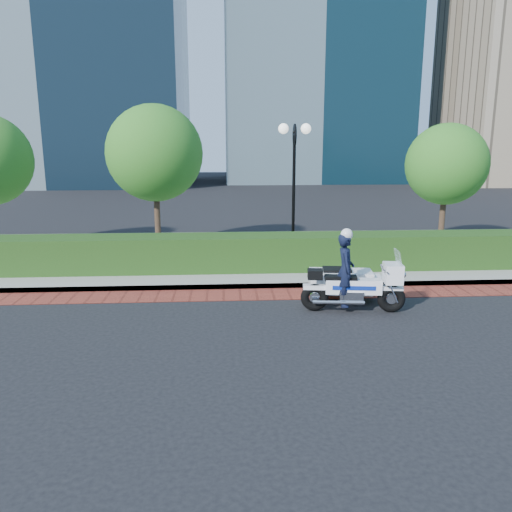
{
  "coord_description": "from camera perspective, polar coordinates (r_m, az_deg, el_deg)",
  "views": [
    {
      "loc": [
        -1.19,
        -10.6,
        3.71
      ],
      "look_at": [
        -0.43,
        1.52,
        1.0
      ],
      "focal_mm": 35.0,
      "sensor_mm": 36.0,
      "label": 1
    }
  ],
  "objects": [
    {
      "name": "hedge_main",
      "position": [
        14.57,
        1.18,
        0.46
      ],
      "size": [
        18.0,
        1.2,
        1.0
      ],
      "primitive_type": "cube",
      "color": "black",
      "rests_on": "sidewalk"
    },
    {
      "name": "tree_c",
      "position": [
        18.76,
        20.93,
        9.75
      ],
      "size": [
        2.8,
        2.8,
        4.3
      ],
      "color": "#332319",
      "rests_on": "sidewalk"
    },
    {
      "name": "tree_b",
      "position": [
        17.26,
        -11.51,
        11.42
      ],
      "size": [
        3.2,
        3.2,
        4.89
      ],
      "color": "#332319",
      "rests_on": "sidewalk"
    },
    {
      "name": "ground",
      "position": [
        11.29,
        2.68,
        -6.61
      ],
      "size": [
        120.0,
        120.0,
        0.0
      ],
      "primitive_type": "plane",
      "color": "black",
      "rests_on": "ground"
    },
    {
      "name": "lamppost",
      "position": [
        15.97,
        4.37,
        9.85
      ],
      "size": [
        1.02,
        0.7,
        4.21
      ],
      "color": "black",
      "rests_on": "sidewalk"
    },
    {
      "name": "sidewalk",
      "position": [
        17.03,
        0.5,
        0.26
      ],
      "size": [
        60.0,
        8.0,
        0.15
      ],
      "primitive_type": "cube",
      "color": "gray",
      "rests_on": "ground"
    },
    {
      "name": "police_motorcycle",
      "position": [
        11.77,
        10.38,
        -2.67
      ],
      "size": [
        2.37,
        1.79,
        1.91
      ],
      "rotation": [
        0.0,
        0.0,
        -0.12
      ],
      "color": "black",
      "rests_on": "ground"
    },
    {
      "name": "brick_strip",
      "position": [
        12.71,
        1.95,
        -4.37
      ],
      "size": [
        60.0,
        1.0,
        0.01
      ],
      "primitive_type": "cube",
      "color": "maroon",
      "rests_on": "ground"
    }
  ]
}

